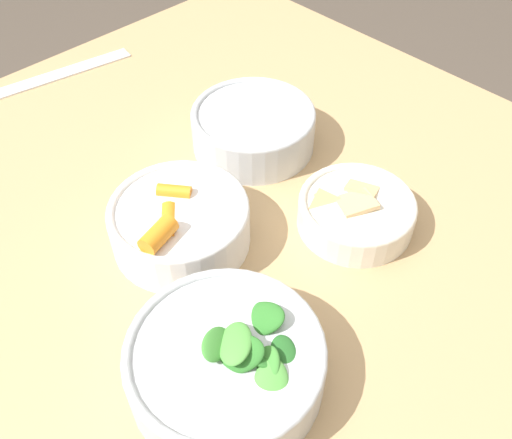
% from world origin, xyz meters
% --- Properties ---
extents(dining_table, '(1.15, 1.01, 0.75)m').
position_xyz_m(dining_table, '(0.00, 0.00, 0.64)').
color(dining_table, tan).
rests_on(dining_table, ground_plane).
extents(bowl_carrots, '(0.17, 0.17, 0.08)m').
position_xyz_m(bowl_carrots, '(0.02, 0.02, 0.78)').
color(bowl_carrots, white).
rests_on(bowl_carrots, dining_table).
extents(bowl_greens, '(0.19, 0.19, 0.08)m').
position_xyz_m(bowl_greens, '(-0.06, -0.16, 0.78)').
color(bowl_greens, silver).
rests_on(bowl_greens, dining_table).
extents(bowl_beans_hotdog, '(0.17, 0.17, 0.06)m').
position_xyz_m(bowl_beans_hotdog, '(0.21, 0.09, 0.78)').
color(bowl_beans_hotdog, silver).
rests_on(bowl_beans_hotdog, dining_table).
extents(bowl_cookies, '(0.14, 0.14, 0.05)m').
position_xyz_m(bowl_cookies, '(0.19, -0.11, 0.77)').
color(bowl_cookies, silver).
rests_on(bowl_cookies, dining_table).
extents(ruler, '(0.27, 0.07, 0.00)m').
position_xyz_m(ruler, '(0.09, 0.45, 0.75)').
color(ruler, silver).
rests_on(ruler, dining_table).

